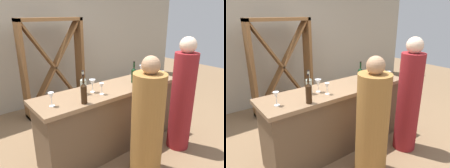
% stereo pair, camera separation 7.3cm
% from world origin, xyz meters
% --- Properties ---
extents(ground_plane, '(12.00, 12.00, 0.00)m').
position_xyz_m(ground_plane, '(0.00, 0.00, 0.00)').
color(ground_plane, '#846647').
extents(back_wall, '(8.00, 0.10, 2.80)m').
position_xyz_m(back_wall, '(0.00, 2.20, 1.40)').
color(back_wall, '#B2A893').
rests_on(back_wall, ground).
extents(bar_counter, '(2.17, 0.61, 0.93)m').
position_xyz_m(bar_counter, '(0.00, 0.00, 0.47)').
color(bar_counter, brown).
rests_on(bar_counter, ground).
extents(wine_rack, '(1.20, 0.28, 1.82)m').
position_xyz_m(wine_rack, '(-0.10, 1.65, 0.91)').
color(wine_rack, brown).
rests_on(wine_rack, ground).
extents(wine_bottle_leftmost_amber_brown, '(0.07, 0.07, 0.34)m').
position_xyz_m(wine_bottle_leftmost_amber_brown, '(-0.58, -0.22, 1.06)').
color(wine_bottle_leftmost_amber_brown, '#331E0F').
rests_on(wine_bottle_leftmost_amber_brown, bar_counter).
extents(wine_bottle_second_left_clear_pale, '(0.08, 0.08, 0.31)m').
position_xyz_m(wine_bottle_second_left_clear_pale, '(-0.43, 0.04, 1.04)').
color(wine_bottle_second_left_clear_pale, '#B7C6B2').
rests_on(wine_bottle_second_left_clear_pale, bar_counter).
extents(wine_bottle_center_dark_green, '(0.07, 0.07, 0.31)m').
position_xyz_m(wine_bottle_center_dark_green, '(0.38, -0.03, 1.05)').
color(wine_bottle_center_dark_green, black).
rests_on(wine_bottle_center_dark_green, bar_counter).
extents(wine_glass_near_left, '(0.07, 0.07, 0.14)m').
position_xyz_m(wine_glass_near_left, '(0.80, -0.20, 1.03)').
color(wine_glass_near_left, white).
rests_on(wine_glass_near_left, bar_counter).
extents(wine_glass_near_center, '(0.06, 0.06, 0.15)m').
position_xyz_m(wine_glass_near_center, '(-0.26, -0.11, 1.04)').
color(wine_glass_near_center, white).
rests_on(wine_glass_near_center, bar_counter).
extents(wine_glass_near_right, '(0.07, 0.07, 0.16)m').
position_xyz_m(wine_glass_near_right, '(-0.89, -0.06, 1.05)').
color(wine_glass_near_right, white).
rests_on(wine_glass_near_right, bar_counter).
extents(wine_glass_far_left, '(0.08, 0.08, 0.17)m').
position_xyz_m(wine_glass_far_left, '(-0.31, 0.02, 1.05)').
color(wine_glass_far_left, white).
rests_on(wine_glass_far_left, bar_counter).
extents(wine_glass_far_center, '(0.06, 0.06, 0.16)m').
position_xyz_m(wine_glass_far_center, '(0.97, 0.13, 1.03)').
color(wine_glass_far_center, white).
rests_on(wine_glass_far_center, bar_counter).
extents(wine_glass_far_right, '(0.07, 0.07, 0.16)m').
position_xyz_m(wine_glass_far_right, '(0.76, 0.19, 1.04)').
color(wine_glass_far_right, white).
rests_on(wine_glass_far_right, bar_counter).
extents(person_left_guest, '(0.39, 0.39, 1.62)m').
position_xyz_m(person_left_guest, '(0.77, -0.61, 0.76)').
color(person_left_guest, maroon).
rests_on(person_left_guest, ground).
extents(person_center_guest, '(0.41, 0.41, 1.47)m').
position_xyz_m(person_center_guest, '(-0.01, -0.67, 0.67)').
color(person_center_guest, '#9E6B33').
rests_on(person_center_guest, ground).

